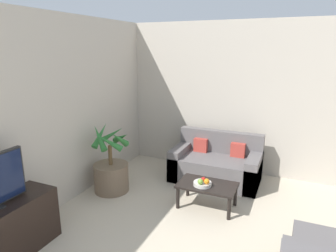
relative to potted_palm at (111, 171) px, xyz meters
name	(u,v)px	position (x,y,z in m)	size (l,w,h in m)	color
wall_back	(324,105)	(3.00, 1.66, 1.01)	(8.40, 0.06, 2.70)	#BCB2A3
wall_left	(11,126)	(-0.43, -1.33, 1.01)	(0.06, 7.51, 2.70)	#BCB2A3
potted_palm	(111,171)	(0.00, 0.00, 0.00)	(0.64, 0.65, 1.11)	brown
sofa_loveseat	(216,165)	(1.42, 1.07, -0.06)	(1.48, 0.80, 0.82)	#605B5B
coffee_table	(207,188)	(1.55, 0.12, -0.04)	(0.83, 0.50, 0.35)	black
fruit_bowl	(202,184)	(1.49, 0.06, 0.04)	(0.26, 0.26, 0.05)	beige
apple_red	(203,179)	(1.50, 0.09, 0.10)	(0.07, 0.07, 0.07)	red
apple_green	(200,182)	(1.49, -0.02, 0.10)	(0.08, 0.08, 0.08)	olive
orange_fruit	(207,181)	(1.56, 0.03, 0.10)	(0.08, 0.08, 0.08)	orange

